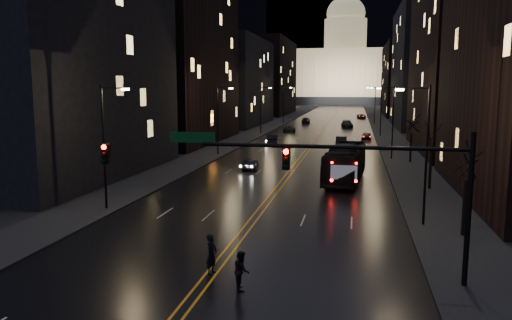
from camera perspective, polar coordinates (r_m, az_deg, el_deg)
The scene contains 37 objects.
ground at distance 25.04m, azimuth -4.77°, elevation -12.42°, with size 900.00×900.00×0.00m, color black.
road at distance 152.88m, azimuth 8.86°, elevation 4.92°, with size 20.00×320.00×0.02m, color black.
sidewalk_left at distance 154.11m, azimuth 3.63°, elevation 5.05°, with size 8.00×320.00×0.16m, color black.
sidewalk_right at distance 152.91m, azimuth 14.12°, elevation 4.79°, with size 8.00×320.00×0.16m, color black.
center_line at distance 152.88m, azimuth 8.86°, elevation 4.92°, with size 0.62×320.00×0.01m, color orange.
building_left_near at distance 52.38m, azimuth -20.81°, elevation 10.14°, with size 12.00×28.00×22.00m, color black.
building_left_mid at distance 81.46m, azimuth -8.69°, elevation 11.86°, with size 12.00×30.00×28.00m, color black.
building_left_far at distance 117.76m, azimuth -2.26°, elevation 8.88°, with size 12.00×34.00×20.00m, color black.
building_left_dist at distance 164.83m, azimuth 1.70°, elevation 9.42°, with size 12.00×40.00×24.00m, color black.
building_right_tall at distance 74.60m, azimuth 23.24°, elevation 15.49°, with size 12.00×30.00×38.00m, color black.
building_right_mid at distance 115.46m, azimuth 18.77°, elevation 9.95°, with size 12.00×34.00×26.00m, color black.
building_right_dist at distance 163.14m, azimuth 16.58°, elevation 8.75°, with size 12.00×40.00×22.00m, color black.
mountain_ridge at distance 407.75m, azimuth 16.55°, elevation 15.92°, with size 520.00×60.00×130.00m, color black.
capitol at distance 272.69m, azimuth 10.07°, elevation 9.95°, with size 90.00×50.00×58.50m.
traffic_signal at distance 22.80m, azimuth 9.49°, elevation -1.27°, with size 17.29×0.45×7.00m.
streetlamp_right_near at distance 32.97m, azimuth 18.63°, elevation 1.32°, with size 2.13×0.25×9.00m.
streetlamp_left_near at distance 37.03m, azimuth -16.77°, elevation 2.13°, with size 2.13×0.25×9.00m.
streetlamp_right_mid at distance 62.74m, azimuth 15.21°, elevation 4.59°, with size 2.13×0.25×9.00m.
streetlamp_left_mid at distance 64.96m, azimuth -4.25°, elevation 4.98°, with size 2.13×0.25×9.00m.
streetlamp_right_far at distance 92.66m, azimuth 13.99°, elevation 5.75°, with size 2.13×0.25×9.00m.
streetlamp_left_far at distance 94.18m, azimuth 0.66°, elevation 6.04°, with size 2.13×0.25×9.00m.
streetlamp_right_dist at distance 122.61m, azimuth 13.37°, elevation 6.35°, with size 2.13×0.25×9.00m.
streetlamp_left_dist at distance 123.77m, azimuth 3.25°, elevation 6.57°, with size 2.13×0.25×9.00m.
tree_right_near at distance 31.45m, azimuth 22.99°, elevation -0.25°, with size 2.40×2.40×6.65m.
tree_right_mid at distance 45.15m, azimuth 19.46°, elevation 2.35°, with size 2.40×2.40×6.65m.
tree_right_far at distance 60.98m, azimuth 17.37°, elevation 3.88°, with size 2.40×2.40×6.65m.
bus at distance 48.22m, azimuth 10.18°, elevation -0.34°, with size 2.86×12.22×3.40m, color black.
oncoming_car_a at distance 53.86m, azimuth -0.66°, elevation -0.40°, with size 1.61×4.00×1.36m, color black.
oncoming_car_b at distance 78.15m, azimuth 1.89°, elevation 2.39°, with size 1.64×4.70×1.55m, color black.
oncoming_car_c at distance 98.68m, azimuth 3.84°, elevation 3.57°, with size 2.28×4.95×1.38m, color black.
oncoming_car_d at distance 125.09m, azimuth 5.72°, elevation 4.56°, with size 1.98×4.86×1.41m, color black.
receding_car_a at distance 75.56m, azimuth 9.71°, elevation 2.06°, with size 1.61×4.62×1.52m, color black.
receding_car_b at distance 86.56m, azimuth 12.52°, elevation 2.70°, with size 1.57×3.89×1.33m, color black.
receding_car_c at distance 112.04m, azimuth 10.36°, elevation 4.07°, with size 2.21×5.45×1.58m, color black.
receding_car_d at distance 145.40m, azimuth 11.96°, elevation 4.92°, with size 2.16×4.68×1.30m, color black.
pedestrian_a at distance 24.22m, azimuth -5.10°, elevation -10.70°, with size 0.71×0.47×1.95m, color black.
pedestrian_b at distance 22.49m, azimuth -1.67°, elevation -12.47°, with size 0.85×0.47×1.75m, color black.
Camera 1 is at (6.57, -22.48, 8.86)m, focal length 35.00 mm.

